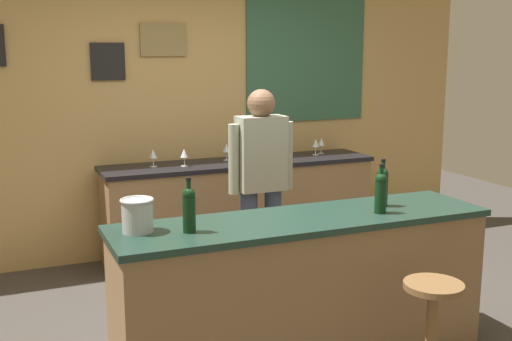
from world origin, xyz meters
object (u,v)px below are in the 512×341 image
(bartender, at_px, (261,180))
(wine_bottle_c, at_px, (382,185))
(coffee_mug, at_px, (241,155))
(bar_stool, at_px, (432,321))
(ice_bucket, at_px, (137,215))
(wine_bottle_b, at_px, (381,191))
(wine_glass_c, at_px, (227,149))
(wine_glass_b, at_px, (184,154))
(wine_bottle_a, at_px, (189,208))
(wine_glass_e, at_px, (321,142))
(wine_glass_a, at_px, (153,154))
(wine_glass_d, at_px, (316,144))

(bartender, relative_size, wine_bottle_c, 5.29)
(bartender, distance_m, coffee_mug, 1.12)
(bartender, bearing_deg, coffee_mug, 76.10)
(bar_stool, bearing_deg, ice_bucket, 151.86)
(wine_bottle_b, bearing_deg, wine_glass_c, 94.33)
(bar_stool, height_order, wine_glass_b, wine_glass_b)
(bar_stool, distance_m, wine_bottle_a, 1.45)
(wine_glass_b, relative_size, wine_glass_e, 1.00)
(wine_glass_e, xyz_separation_m, coffee_mug, (-0.86, -0.02, -0.06))
(wine_glass_c, bearing_deg, bar_stool, -87.41)
(wine_glass_e, bearing_deg, ice_bucket, -137.84)
(coffee_mug, bearing_deg, wine_bottle_b, -89.10)
(wine_bottle_a, distance_m, wine_glass_e, 2.97)
(bartender, distance_m, wine_glass_b, 1.02)
(coffee_mug, bearing_deg, bar_stool, -90.15)
(wine_glass_a, bearing_deg, wine_glass_d, 0.29)
(wine_glass_a, bearing_deg, wine_bottle_b, -68.08)
(wine_bottle_c, xyz_separation_m, wine_glass_e, (0.71, 2.09, -0.05))
(wine_glass_a, bearing_deg, ice_bucket, -106.21)
(wine_glass_c, bearing_deg, wine_glass_a, -174.72)
(wine_bottle_a, relative_size, wine_glass_c, 1.97)
(wine_glass_e, bearing_deg, coffee_mug, -178.73)
(wine_glass_b, distance_m, coffee_mug, 0.60)
(wine_glass_a, distance_m, wine_glass_e, 1.70)
(wine_glass_e, bearing_deg, wine_bottle_b, -110.20)
(wine_glass_c, height_order, wine_glass_e, same)
(wine_bottle_b, xyz_separation_m, wine_glass_a, (-0.87, 2.17, -0.05))
(wine_bottle_c, relative_size, wine_glass_d, 1.97)
(wine_bottle_b, height_order, wine_glass_c, wine_bottle_b)
(wine_bottle_c, distance_m, coffee_mug, 2.08)
(wine_glass_a, height_order, coffee_mug, wine_glass_a)
(bartender, height_order, wine_glass_e, bartender)
(bartender, relative_size, wine_glass_e, 10.45)
(bartender, relative_size, wine_glass_a, 10.45)
(wine_bottle_c, xyz_separation_m, wine_glass_a, (-0.98, 2.03, -0.05))
(ice_bucket, bearing_deg, wine_glass_c, 58.08)
(wine_bottle_c, bearing_deg, wine_bottle_a, -176.35)
(bar_stool, height_order, wine_bottle_a, wine_bottle_a)
(ice_bucket, relative_size, wine_glass_d, 1.21)
(bar_stool, relative_size, wine_glass_d, 4.39)
(wine_bottle_b, height_order, wine_glass_a, wine_bottle_b)
(bartender, xyz_separation_m, wine_bottle_a, (-0.89, -1.07, 0.12))
(wine_glass_e, bearing_deg, wine_glass_c, 179.87)
(bar_stool, xyz_separation_m, wine_glass_d, (0.77, 2.76, 0.55))
(ice_bucket, distance_m, wine_glass_d, 2.97)
(wine_bottle_a, bearing_deg, bar_stool, -29.12)
(wine_bottle_c, height_order, wine_glass_e, wine_bottle_c)
(wine_bottle_c, xyz_separation_m, wine_glass_d, (0.62, 2.04, -0.05))
(ice_bucket, xyz_separation_m, wine_glass_b, (0.84, 1.92, -0.01))
(bartender, distance_m, wine_glass_e, 1.58)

